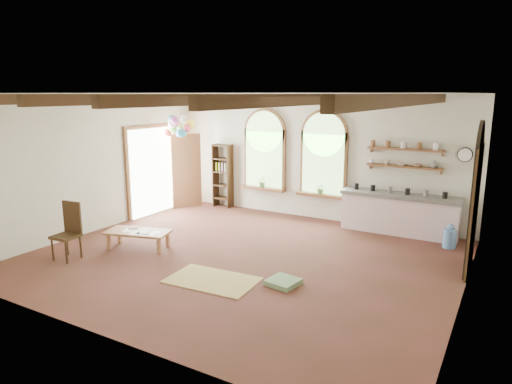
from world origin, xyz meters
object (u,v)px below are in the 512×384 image
Objects in this scene: kitchen_counter at (399,213)px; side_chair at (67,243)px; balloon_cluster at (179,126)px; coffee_table at (138,233)px.

side_chair is at bearing -136.55° from kitchen_counter.
kitchen_counter is 2.35× the size of balloon_cluster.
kitchen_counter is at bearing 8.94° from balloon_cluster.
balloon_cluster is at bearing 112.45° from coffee_table.
balloon_cluster reaches higher than coffee_table.
side_chair reaches higher than coffee_table.
coffee_table is 1.27× the size of balloon_cluster.
kitchen_counter is 7.23m from side_chair.
side_chair is at bearing -83.63° from balloon_cluster.
coffee_table is 1.28× the size of side_chair.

